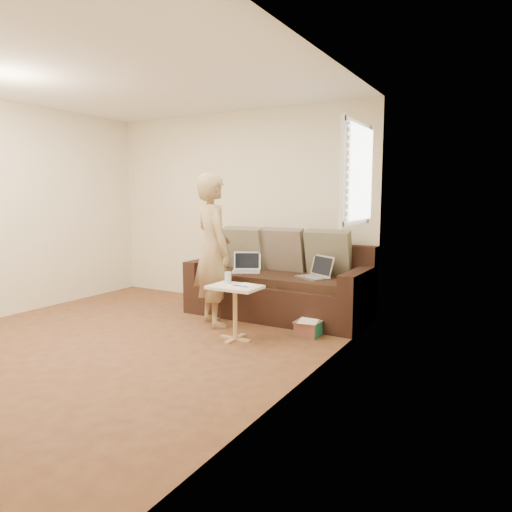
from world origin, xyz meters
name	(u,v)px	position (x,y,z in m)	size (l,w,h in m)	color
floor	(118,343)	(0.00, 0.00, 0.00)	(4.50, 4.50, 0.00)	#4F2D1D
ceiling	(107,74)	(0.00, 0.00, 2.60)	(4.50, 4.50, 0.00)	white
wall_back	(236,208)	(0.00, 2.25, 1.30)	(4.00, 4.00, 0.00)	beige
wall_right	(302,219)	(2.00, 0.00, 1.30)	(4.50, 4.50, 0.00)	beige
window_blinds	(358,174)	(1.95, 1.50, 1.70)	(0.12, 0.88, 1.08)	white
sofa	(278,282)	(0.90, 1.77, 0.42)	(2.20, 0.95, 0.85)	black
pillow_left	(245,248)	(0.30, 1.98, 0.79)	(0.55, 0.14, 0.55)	#65604A
pillow_mid	(284,250)	(0.85, 2.02, 0.79)	(0.55, 0.14, 0.55)	brown
pillow_right	(328,253)	(1.45, 2.02, 0.79)	(0.55, 0.14, 0.55)	#65604A
laptop_silver	(312,278)	(1.37, 1.72, 0.52)	(0.37, 0.27, 0.25)	#B7BABC
laptop_white	(246,272)	(0.48, 1.71, 0.52)	(0.34, 0.25, 0.25)	white
person	(213,250)	(0.44, 1.05, 0.86)	(0.63, 0.43, 1.73)	olive
side_table	(235,313)	(0.96, 0.69, 0.28)	(0.51, 0.36, 0.57)	silver
drinking_glass	(228,278)	(0.82, 0.77, 0.63)	(0.07, 0.07, 0.12)	silver
scissors	(240,286)	(1.03, 0.67, 0.57)	(0.18, 0.10, 0.02)	silver
paper_on_table	(243,286)	(1.03, 0.72, 0.57)	(0.21, 0.30, 0.00)	white
striped_box	(308,328)	(1.55, 1.20, 0.08)	(0.26, 0.26, 0.16)	red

